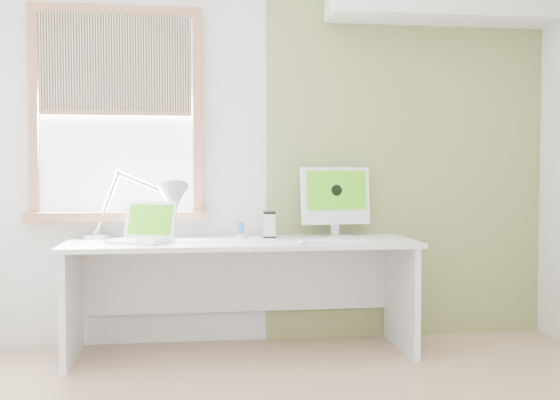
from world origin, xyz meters
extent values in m
cube|color=silver|center=(0.00, 1.76, 1.30)|extent=(4.00, 0.02, 2.60)
cube|color=silver|center=(0.00, -1.76, 1.30)|extent=(4.00, 0.02, 2.60)
cube|color=olive|center=(1.00, 1.74, 1.30)|extent=(2.00, 0.02, 2.60)
cube|color=#A96D4B|center=(-1.53, 1.72, 1.55)|extent=(0.06, 0.06, 1.42)
cube|color=#A96D4B|center=(-0.47, 1.72, 1.55)|extent=(0.06, 0.06, 1.42)
cube|color=#A96D4B|center=(-1.00, 1.72, 2.23)|extent=(1.00, 0.06, 0.06)
cube|color=#A96D4B|center=(-1.00, 1.70, 0.87)|extent=(1.20, 0.14, 0.06)
cube|color=#D1E2F9|center=(-1.00, 1.74, 1.55)|extent=(1.00, 0.01, 1.30)
cube|color=beige|center=(-1.00, 1.70, 1.88)|extent=(0.98, 0.02, 0.65)
cube|color=#A96D4B|center=(-1.00, 1.70, 1.55)|extent=(0.98, 0.03, 0.03)
cube|color=white|center=(-0.20, 1.38, 0.71)|extent=(2.20, 0.70, 0.03)
cube|color=white|center=(-1.25, 1.38, 0.35)|extent=(0.04, 0.64, 0.70)
cube|color=white|center=(0.85, 1.38, 0.35)|extent=(0.04, 0.64, 0.70)
cube|color=white|center=(-0.20, 1.70, 0.45)|extent=(2.08, 0.02, 0.48)
cylinder|color=silver|center=(-1.13, 1.66, 0.74)|extent=(0.24, 0.24, 0.03)
sphere|color=silver|center=(-1.13, 1.66, 0.76)|extent=(0.07, 0.07, 0.06)
cylinder|color=silver|center=(-1.06, 1.63, 0.96)|extent=(0.19, 0.08, 0.40)
sphere|color=silver|center=(-0.98, 1.61, 1.15)|extent=(0.06, 0.06, 0.05)
cylinder|color=silver|center=(-0.82, 1.54, 1.09)|extent=(0.34, 0.18, 0.16)
sphere|color=silver|center=(-0.66, 1.47, 1.03)|extent=(0.06, 0.06, 0.04)
cone|color=silver|center=(-0.62, 1.46, 0.99)|extent=(0.24, 0.28, 0.24)
cube|color=silver|center=(-0.83, 1.34, 0.74)|extent=(0.43, 0.39, 0.02)
cube|color=#B2B5B7|center=(-0.83, 1.34, 0.75)|extent=(0.34, 0.28, 0.00)
cube|color=silver|center=(-0.77, 1.45, 0.86)|extent=(0.35, 0.24, 0.23)
cube|color=#337E0B|center=(-0.77, 1.44, 0.86)|extent=(0.30, 0.20, 0.19)
cylinder|color=silver|center=(-0.19, 1.54, 0.74)|extent=(0.07, 0.07, 0.02)
cube|color=silver|center=(-0.19, 1.54, 0.80)|extent=(0.05, 0.02, 0.10)
cube|color=#194C99|center=(-0.19, 1.53, 0.80)|extent=(0.04, 0.01, 0.07)
cube|color=silver|center=(0.00, 1.56, 0.81)|extent=(0.09, 0.14, 0.17)
cube|color=black|center=(0.00, 1.56, 0.89)|extent=(0.10, 0.14, 0.01)
cube|color=black|center=(0.00, 1.56, 0.74)|extent=(0.10, 0.14, 0.01)
cube|color=silver|center=(0.46, 1.59, 0.74)|extent=(0.19, 0.17, 0.01)
cube|color=silver|center=(0.45, 1.61, 0.82)|extent=(0.06, 0.03, 0.16)
cube|color=white|center=(0.45, 1.60, 1.00)|extent=(0.48, 0.14, 0.39)
cube|color=#337E0B|center=(0.46, 1.58, 1.04)|extent=(0.42, 0.07, 0.26)
cylinder|color=black|center=(0.46, 1.57, 1.04)|extent=(0.08, 0.02, 0.08)
cube|color=white|center=(0.37, 1.16, 0.74)|extent=(0.41, 0.14, 0.01)
cube|color=white|center=(0.37, 1.16, 0.75)|extent=(0.38, 0.11, 0.00)
ellipsoid|color=white|center=(0.14, 1.12, 0.74)|extent=(0.06, 0.10, 0.03)
camera|label=1|loc=(-0.53, -2.82, 1.17)|focal=42.84mm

